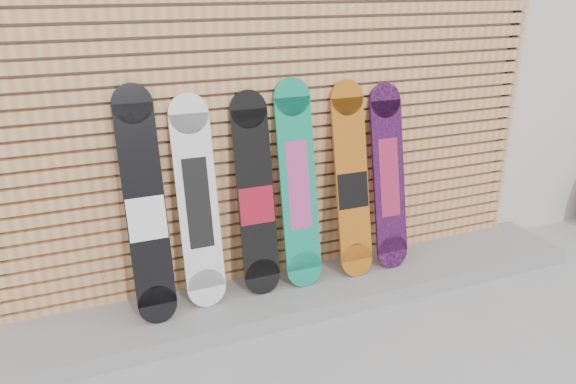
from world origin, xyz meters
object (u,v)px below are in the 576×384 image
object	(u,v)px
snowboard_2	(256,197)
snowboard_5	(389,178)
snowboard_0	(145,208)
snowboard_1	(198,203)
snowboard_4	(352,182)
snowboard_3	(298,185)

from	to	relation	value
snowboard_2	snowboard_5	distance (m)	1.09
snowboard_0	snowboard_1	xyz separation A→B (m)	(0.35, 0.04, -0.03)
snowboard_0	snowboard_2	distance (m)	0.77
snowboard_0	snowboard_5	world-z (taller)	snowboard_0
snowboard_1	snowboard_4	distance (m)	1.18
snowboard_2	snowboard_4	xyz separation A→B (m)	(0.76, -0.02, 0.01)
snowboard_5	snowboard_4	bearing A→B (deg)	-178.47
snowboard_3	snowboard_4	xyz separation A→B (m)	(0.44, -0.01, -0.03)
snowboard_2	snowboard_4	world-z (taller)	snowboard_4
snowboard_0	snowboard_1	world-z (taller)	snowboard_0
snowboard_1	snowboard_5	size ratio (longest dim) A/B	1.02
snowboard_0	snowboard_2	world-z (taller)	snowboard_0
snowboard_1	snowboard_2	distance (m)	0.42
snowboard_0	snowboard_2	xyz separation A→B (m)	(0.77, 0.04, -0.05)
snowboard_1	snowboard_4	size ratio (longest dim) A/B	0.99
snowboard_4	snowboard_0	bearing A→B (deg)	-179.04
snowboard_0	snowboard_2	bearing A→B (deg)	3.12
snowboard_0	snowboard_1	distance (m)	0.36
snowboard_3	snowboard_5	size ratio (longest dim) A/B	1.06
snowboard_1	snowboard_5	xyz separation A→B (m)	(1.51, -0.01, -0.02)
snowboard_0	snowboard_1	size ratio (longest dim) A/B	1.06
snowboard_5	snowboard_1	bearing A→B (deg)	179.75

